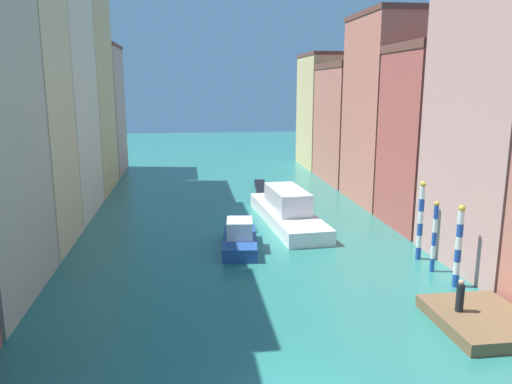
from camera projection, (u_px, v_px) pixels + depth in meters
The scene contains 17 objects.
ground_plane at pixel (236, 221), 40.68m from camera, with size 154.00×154.00×0.00m, color #28756B.
building_left_2 at pixel (6, 101), 31.93m from camera, with size 6.99×7.39×19.49m.
building_left_3 at pixel (42, 81), 40.15m from camera, with size 6.99×10.16×22.18m.
building_left_4 at pixel (72, 87), 50.45m from camera, with size 6.99×10.89×21.10m.
building_left_5 at pixel (92, 110), 61.12m from camera, with size 6.99×9.26×15.52m.
building_right_2 at pixel (439, 137), 37.81m from camera, with size 6.99×7.47×13.79m.
building_right_3 at pixel (394, 110), 45.88m from camera, with size 6.99×9.61×17.10m.
building_right_4 at pixel (355, 123), 56.60m from camera, with size 6.99×11.14×13.19m.
building_right_5 at pixel (329, 111), 66.66m from camera, with size 6.99×9.57×14.78m.
waterfront_dock at pixel (482, 320), 22.83m from camera, with size 4.02×5.03×0.58m.
person_on_dock at pixel (460, 296), 22.97m from camera, with size 0.36×0.36×1.55m.
mooring_pole_0 at pixel (459, 245), 26.93m from camera, with size 0.38×0.38×4.59m.
mooring_pole_1 at pixel (434, 236), 29.18m from camera, with size 0.29×0.29×4.26m.
mooring_pole_2 at pixel (421, 220), 31.20m from camera, with size 0.36×0.36×5.01m.
vaporetto_white at pixel (287, 211), 39.80m from camera, with size 4.27×13.19×2.79m.
gondola_black at pixel (262, 189), 51.82m from camera, with size 1.85×8.75×0.43m.
motorboat_0 at pixel (240, 239), 33.51m from camera, with size 2.79×5.92×2.03m.
Camera 1 is at (-3.70, -14.65, 10.81)m, focal length 35.19 mm.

